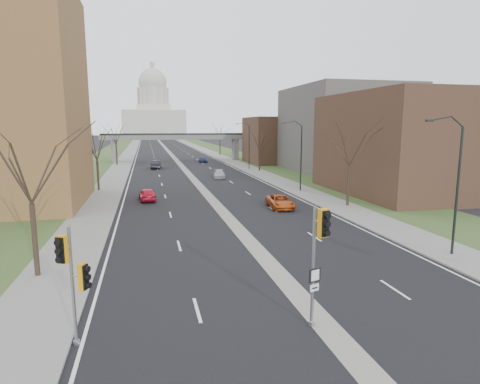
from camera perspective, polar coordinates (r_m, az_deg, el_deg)
name	(u,v)px	position (r m, az deg, el deg)	size (l,w,h in m)	color
ground	(319,319)	(18.34, 11.20, -17.30)	(700.00, 700.00, 0.00)	black
road_surface	(164,146)	(165.21, -10.78, 6.42)	(20.00, 600.00, 0.01)	black
median_strip	(164,146)	(165.21, -10.78, 6.42)	(1.20, 600.00, 0.02)	gray
sidewalk_right	(194,146)	(166.15, -6.62, 6.56)	(4.00, 600.00, 0.12)	gray
sidewalk_left	(133,146)	(165.14, -14.97, 6.29)	(4.00, 600.00, 0.12)	gray
grass_verge_right	(208,146)	(166.94, -4.56, 6.60)	(8.00, 600.00, 0.10)	#2F4620
grass_verge_left	(117,147)	(165.43, -17.06, 6.20)	(8.00, 600.00, 0.10)	#2F4620
commercial_block_near	(408,144)	(52.92, 22.82, 6.32)	(16.00, 20.00, 12.00)	#513926
commercial_block_mid	(344,129)	(75.45, 14.63, 8.60)	(18.00, 22.00, 15.00)	#5B5953
commercial_block_far	(280,140)	(89.72, 5.74, 7.34)	(14.00, 14.00, 10.00)	#513926
pedestrian_bridge	(177,140)	(95.17, -9.02, 7.30)	(34.00, 3.00, 6.45)	slate
capitol	(154,112)	(335.09, -12.18, 11.00)	(48.00, 42.00, 55.75)	#B8B2A8
streetlight_near	(450,146)	(27.55, 27.69, 5.77)	(2.61, 0.20, 8.70)	black
streetlight_mid	(295,136)	(50.20, 7.89, 7.92)	(2.61, 0.20, 8.70)	black
streetlight_far	(245,132)	(75.05, 0.70, 8.48)	(2.61, 0.20, 8.70)	black
tree_left_a	(28,156)	(23.69, -27.97, 4.55)	(7.20, 7.20, 9.40)	#382B21
tree_left_b	(96,142)	(53.24, -19.79, 6.76)	(6.75, 6.75, 8.81)	#382B21
tree_left_c	(115,131)	(87.08, -17.31, 8.25)	(7.65, 7.65, 9.99)	#382B21
tree_right_a	(350,141)	(41.95, 15.40, 6.96)	(7.20, 7.20, 9.40)	#382B21
tree_right_b	(260,139)	(72.69, 2.82, 7.54)	(6.30, 6.30, 8.22)	#382B21
tree_right_c	(220,130)	(111.66, -2.88, 8.83)	(7.65, 7.65, 9.99)	#382B21
signal_pole_left	(73,271)	(15.95, -22.69, -10.31)	(1.06, 0.76, 4.59)	gray
signal_pole_median	(319,245)	(16.24, 11.14, -7.46)	(0.69, 0.85, 5.06)	gray
car_left_near	(147,194)	(45.43, -13.04, -0.31)	(1.66, 4.14, 1.41)	red
car_left_far	(156,164)	(79.03, -11.85, 3.85)	(1.68, 4.81, 1.58)	black
car_right_near	(280,201)	(40.48, 5.74, -1.35)	(2.19, 4.74, 1.32)	#B14612
car_right_mid	(219,174)	(63.37, -2.98, 2.55)	(1.73, 4.25, 1.23)	#A2A4AA
car_right_far	(203,160)	(90.65, -5.29, 4.62)	(1.57, 3.91, 1.33)	navy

